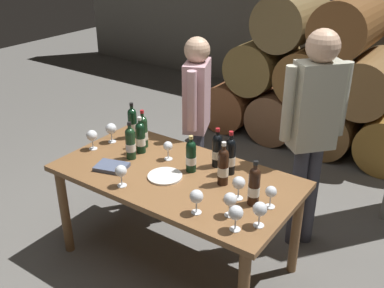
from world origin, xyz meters
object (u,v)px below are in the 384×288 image
object	(u,v)px
wine_bottle_0	(143,131)
wine_bottle_1	(132,123)
wine_glass_4	(230,200)
wine_bottle_6	(223,166)
wine_bottle_8	(230,156)
taster_seated_left	(197,111)
wine_bottle_3	(131,143)
tasting_notebook	(112,167)
wine_bottle_2	(217,150)
wine_glass_6	(236,213)
serving_plate	(165,176)
wine_glass_2	(111,129)
wine_glass_3	(121,172)
wine_bottle_4	(254,186)
sommelier_presenting	(313,123)
wine_glass_0	(196,197)
wine_glass_5	(168,147)
wine_glass_1	(271,193)
wine_glass_7	(239,183)
wine_glass_9	(260,210)
wine_glass_8	(92,136)
wine_bottle_7	(140,137)
wine_bottle_5	(191,156)
dining_table	(176,185)

from	to	relation	value
wine_bottle_0	wine_bottle_1	size ratio (longest dim) A/B	1.02
wine_glass_4	wine_bottle_6	bearing A→B (deg)	127.68
wine_bottle_8	taster_seated_left	world-z (taller)	taster_seated_left
wine_bottle_6	wine_bottle_3	bearing A→B (deg)	-174.81
tasting_notebook	taster_seated_left	xyz separation A→B (m)	(0.11, 0.92, 0.15)
wine_bottle_2	wine_glass_6	size ratio (longest dim) A/B	1.86
serving_plate	taster_seated_left	bearing A→B (deg)	109.22
wine_glass_2	wine_glass_3	world-z (taller)	wine_glass_2
wine_bottle_4	taster_seated_left	bearing A→B (deg)	141.21
sommelier_presenting	wine_glass_3	bearing A→B (deg)	-128.83
wine_glass_0	wine_glass_5	distance (m)	0.71
wine_bottle_0	wine_glass_1	world-z (taller)	wine_bottle_0
sommelier_presenting	wine_glass_0	bearing A→B (deg)	-105.40
wine_glass_7	taster_seated_left	bearing A→B (deg)	137.80
wine_glass_9	taster_seated_left	world-z (taller)	taster_seated_left
wine_bottle_0	wine_glass_8	distance (m)	0.39
wine_bottle_8	wine_glass_7	xyz separation A→B (m)	(0.21, -0.25, -0.03)
wine_bottle_7	wine_bottle_0	bearing A→B (deg)	119.20
wine_bottle_0	wine_glass_6	size ratio (longest dim) A/B	1.91
wine_bottle_5	wine_bottle_1	bearing A→B (deg)	164.93
tasting_notebook	taster_seated_left	world-z (taller)	taster_seated_left
dining_table	wine_bottle_1	world-z (taller)	wine_bottle_1
wine_bottle_5	taster_seated_left	xyz separation A→B (m)	(-0.38, 0.63, 0.04)
dining_table	wine_bottle_6	distance (m)	0.41
wine_bottle_6	wine_glass_0	size ratio (longest dim) A/B	1.96
wine_glass_9	wine_bottle_3	bearing A→B (deg)	169.55
wine_bottle_2	wine_glass_3	distance (m)	0.70
wine_bottle_3	wine_glass_4	size ratio (longest dim) A/B	1.87
wine_bottle_7	wine_bottle_6	bearing A→B (deg)	-3.48
sommelier_presenting	wine_glass_7	bearing A→B (deg)	-101.78
wine_glass_7	wine_glass_4	bearing A→B (deg)	-75.47
wine_bottle_0	wine_bottle_2	world-z (taller)	wine_bottle_0
wine_bottle_1	wine_bottle_8	distance (m)	0.95
wine_glass_1	wine_glass_8	world-z (taller)	wine_glass_8
wine_glass_1	wine_glass_3	size ratio (longest dim) A/B	0.96
wine_bottle_4	wine_glass_4	xyz separation A→B (m)	(-0.06, -0.19, -0.02)
wine_bottle_0	wine_glass_2	xyz separation A→B (m)	(-0.26, -0.08, -0.02)
wine_bottle_4	sommelier_presenting	distance (m)	0.79
wine_bottle_4	wine_glass_2	size ratio (longest dim) A/B	1.87
wine_bottle_0	wine_bottle_4	world-z (taller)	wine_bottle_0
wine_bottle_1	wine_glass_6	world-z (taller)	wine_bottle_1
wine_bottle_7	wine_glass_9	distance (m)	1.21
wine_glass_0	taster_seated_left	xyz separation A→B (m)	(-0.69, 1.03, 0.05)
wine_bottle_5	wine_glass_1	bearing A→B (deg)	-8.59
wine_bottle_4	wine_glass_1	bearing A→B (deg)	12.40
tasting_notebook	taster_seated_left	bearing A→B (deg)	66.72
wine_glass_4	wine_glass_7	distance (m)	0.20
wine_bottle_8	wine_glass_5	world-z (taller)	wine_bottle_8
tasting_notebook	serving_plate	xyz separation A→B (m)	(0.39, 0.12, -0.01)
sommelier_presenting	wine_glass_6	bearing A→B (deg)	-90.86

